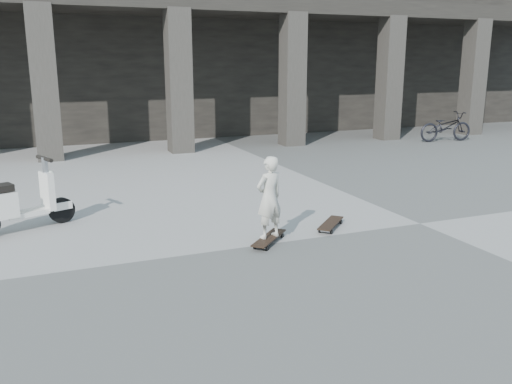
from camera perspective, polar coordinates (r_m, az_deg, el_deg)
name	(u,v)px	position (r m, az deg, el deg)	size (l,w,h in m)	color
ground	(420,224)	(9.20, 16.88, -3.21)	(90.00, 90.00, 0.00)	#525250
colonnade	(190,49)	(21.33, -7.00, 14.73)	(28.00, 8.82, 6.00)	black
longboard	(269,238)	(7.87, 1.38, -4.90)	(0.77, 0.78, 0.09)	black
skateboard_spare	(331,224)	(8.62, 7.86, -3.33)	(0.73, 0.72, 0.10)	black
child	(269,197)	(7.70, 1.40, -0.57)	(0.43, 0.28, 1.19)	beige
scooter	(5,206)	(9.01, -24.90, -1.33)	(1.52, 0.83, 1.12)	black
bicycle	(446,127)	(18.93, 19.34, 6.50)	(0.64, 1.84, 0.97)	black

